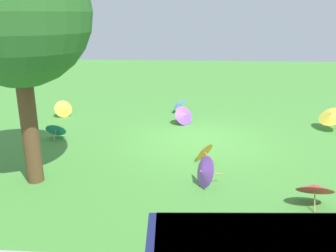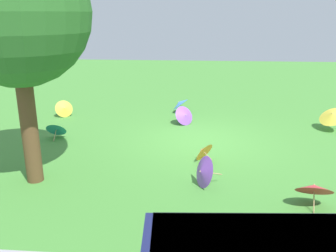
% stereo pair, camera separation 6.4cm
% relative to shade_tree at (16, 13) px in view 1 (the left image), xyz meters
% --- Properties ---
extents(ground, '(40.00, 40.00, 0.00)m').
position_rel_shade_tree_xyz_m(ground, '(-3.97, -3.12, -3.85)').
color(ground, '#478C38').
extents(shade_tree, '(3.18, 3.18, 5.47)m').
position_rel_shade_tree_xyz_m(shade_tree, '(0.00, 0.00, 0.00)').
color(shade_tree, brown).
rests_on(shade_tree, ground).
extents(parasol_purple_0, '(0.85, 0.84, 0.68)m').
position_rel_shade_tree_xyz_m(parasol_purple_0, '(-3.42, -4.83, -3.51)').
color(parasol_purple_0, tan).
rests_on(parasol_purple_0, ground).
extents(parasol_purple_1, '(0.77, 0.82, 0.75)m').
position_rel_shade_tree_xyz_m(parasol_purple_1, '(-4.00, 0.00, -3.47)').
color(parasol_purple_1, tan).
rests_on(parasol_purple_1, ground).
extents(parasol_yellow_1, '(0.79, 0.74, 0.66)m').
position_rel_shade_tree_xyz_m(parasol_yellow_1, '(1.26, -5.45, -3.52)').
color(parasol_yellow_1, tan).
rests_on(parasol_yellow_1, ground).
extents(parasol_orange_0, '(0.67, 0.71, 0.57)m').
position_rel_shade_tree_xyz_m(parasol_orange_0, '(-4.03, -1.53, -3.56)').
color(parasol_orange_0, tan).
rests_on(parasol_orange_0, ground).
extents(parasol_blue_0, '(0.86, 0.91, 0.66)m').
position_rel_shade_tree_xyz_m(parasol_blue_0, '(-3.15, -6.49, -3.48)').
color(parasol_blue_0, tan).
rests_on(parasol_blue_0, ground).
extents(parasol_yellow_2, '(1.22, 1.24, 0.87)m').
position_rel_shade_tree_xyz_m(parasol_yellow_2, '(-8.45, -4.52, -3.30)').
color(parasol_yellow_2, tan).
rests_on(parasol_yellow_2, ground).
extents(parasol_teal_0, '(0.65, 0.63, 0.61)m').
position_rel_shade_tree_xyz_m(parasol_teal_0, '(0.63, -3.04, -3.52)').
color(parasol_teal_0, tan).
rests_on(parasol_teal_0, ground).
extents(parasol_red_0, '(0.86, 0.80, 0.69)m').
position_rel_shade_tree_xyz_m(parasol_red_0, '(-6.28, 0.70, -3.43)').
color(parasol_red_0, tan).
rests_on(parasol_red_0, ground).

